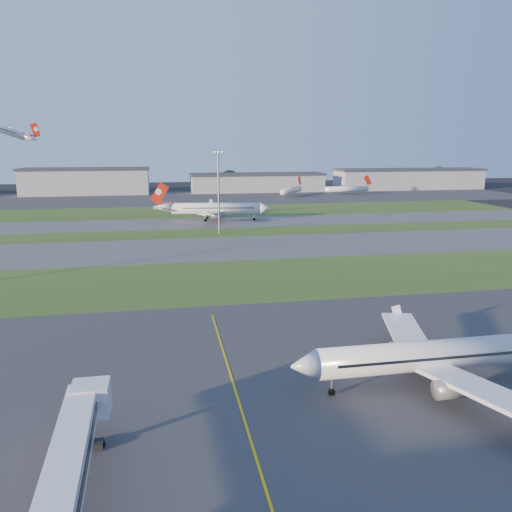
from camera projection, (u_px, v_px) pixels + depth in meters
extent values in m
plane|color=black|center=(193.00, 413.00, 51.43)|extent=(700.00, 700.00, 0.00)
cube|color=#333335|center=(193.00, 413.00, 51.43)|extent=(300.00, 70.00, 0.01)
cube|color=#334F1A|center=(177.00, 282.00, 101.35)|extent=(300.00, 34.00, 0.01)
cube|color=#515154|center=(173.00, 250.00, 133.03)|extent=(300.00, 32.00, 0.01)
cube|color=#334F1A|center=(171.00, 234.00, 157.03)|extent=(300.00, 18.00, 0.01)
cube|color=#515154|center=(170.00, 224.00, 178.16)|extent=(300.00, 26.00, 0.01)
cube|color=#334F1A|center=(169.00, 212.00, 209.84)|extent=(300.00, 40.00, 0.01)
cube|color=#333335|center=(167.00, 198.00, 267.44)|extent=(400.00, 80.00, 0.01)
cube|color=gold|center=(241.00, 409.00, 52.33)|extent=(0.25, 60.00, 0.02)
cube|color=white|center=(65.00, 477.00, 35.37)|extent=(3.44, 24.08, 2.60)
cube|color=black|center=(65.00, 477.00, 35.37)|extent=(3.59, 24.08, 0.80)
cube|color=white|center=(91.00, 399.00, 46.37)|extent=(3.40, 3.00, 3.00)
cylinder|color=gray|center=(90.00, 433.00, 45.06)|extent=(0.70, 0.70, 3.20)
cube|color=black|center=(91.00, 445.00, 45.33)|extent=(2.20, 1.20, 0.70)
cylinder|color=white|center=(431.00, 355.00, 56.54)|extent=(27.04, 3.47, 3.42)
cube|color=white|center=(477.00, 388.00, 49.88)|extent=(7.22, 14.09, 1.39)
cube|color=white|center=(408.00, 335.00, 63.72)|extent=(7.18, 14.09, 1.39)
cylinder|color=slate|center=(452.00, 389.00, 51.75)|extent=(3.79, 2.08, 2.07)
cylinder|color=slate|center=(405.00, 349.00, 61.78)|extent=(3.79, 2.08, 2.07)
cylinder|color=white|center=(216.00, 208.00, 184.76)|extent=(32.86, 9.27, 4.13)
cube|color=red|center=(160.00, 194.00, 183.06)|extent=(7.02, 1.50, 8.23)
cube|color=white|center=(215.00, 207.00, 193.34)|extent=(6.25, 16.66, 1.68)
cube|color=white|center=(212.00, 213.00, 176.35)|extent=(10.91, 16.92, 1.68)
cylinder|color=slate|center=(218.00, 211.00, 191.30)|extent=(4.91, 3.20, 2.50)
cylinder|color=slate|center=(217.00, 215.00, 178.98)|extent=(4.91, 3.20, 2.50)
cube|color=red|center=(33.00, 117.00, 240.03)|extent=(6.08, 0.47, 7.08)
cube|color=white|center=(2.00, 128.00, 245.73)|extent=(7.78, 14.65, 1.45)
cylinder|color=white|center=(291.00, 190.00, 276.76)|extent=(17.76, 22.99, 3.20)
cube|color=red|center=(300.00, 180.00, 287.23)|extent=(3.26, 4.38, 6.16)
cylinder|color=white|center=(346.00, 189.00, 285.44)|extent=(26.09, 4.09, 3.20)
cube|color=red|center=(368.00, 180.00, 287.17)|extent=(5.18, 0.48, 6.16)
cylinder|color=gray|center=(219.00, 194.00, 155.13)|extent=(0.60, 0.60, 25.00)
cube|color=gray|center=(218.00, 152.00, 152.37)|extent=(3.20, 0.50, 0.80)
cube|color=#FFF2CC|center=(218.00, 152.00, 152.37)|extent=(2.80, 0.70, 0.35)
cube|color=#9A9CA2|center=(86.00, 182.00, 286.66)|extent=(70.00, 22.00, 14.00)
cube|color=#383A3F|center=(85.00, 169.00, 285.03)|extent=(71.40, 23.00, 1.20)
cube|color=#9A9CA2|center=(257.00, 183.00, 305.06)|extent=(80.00, 22.00, 10.00)
cube|color=#383A3F|center=(257.00, 174.00, 303.86)|extent=(81.60, 23.00, 1.20)
cube|color=#9A9CA2|center=(409.00, 180.00, 322.82)|extent=(95.00, 22.00, 12.00)
cube|color=#383A3F|center=(409.00, 169.00, 321.40)|extent=(96.90, 23.00, 1.20)
cylinder|color=black|center=(133.00, 189.00, 302.82)|extent=(1.00, 1.00, 3.60)
sphere|color=black|center=(132.00, 182.00, 301.96)|extent=(9.90, 9.90, 9.90)
cylinder|color=black|center=(230.00, 187.00, 316.42)|extent=(1.00, 1.00, 4.20)
sphere|color=black|center=(230.00, 179.00, 315.41)|extent=(11.55, 11.55, 11.55)
cylinder|color=black|center=(343.00, 186.00, 328.03)|extent=(1.00, 1.00, 3.80)
sphere|color=black|center=(343.00, 179.00, 327.11)|extent=(10.45, 10.45, 10.45)
cylinder|color=black|center=(437.00, 183.00, 344.36)|extent=(1.00, 1.00, 4.60)
sphere|color=black|center=(438.00, 176.00, 343.26)|extent=(12.65, 12.65, 12.65)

